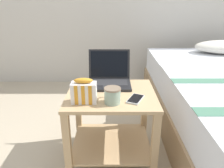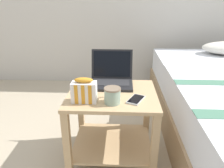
{
  "view_description": "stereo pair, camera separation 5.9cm",
  "coord_description": "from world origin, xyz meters",
  "px_view_note": "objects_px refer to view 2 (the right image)",
  "views": [
    {
      "loc": [
        0.01,
        -1.33,
        1.12
      ],
      "look_at": [
        0.0,
        -0.04,
        0.61
      ],
      "focal_mm": 35.0,
      "sensor_mm": 36.0,
      "label": 1
    },
    {
      "loc": [
        0.06,
        -1.33,
        1.12
      ],
      "look_at": [
        0.0,
        -0.04,
        0.61
      ],
      "focal_mm": 35.0,
      "sensor_mm": 36.0,
      "label": 2
    }
  ],
  "objects_px": {
    "cell_phone": "(136,99)",
    "laptop": "(111,78)",
    "snack_bag": "(84,91)",
    "mug_front_left": "(112,95)"
  },
  "relations": [
    {
      "from": "snack_bag",
      "to": "cell_phone",
      "type": "bearing_deg",
      "value": 6.49
    },
    {
      "from": "snack_bag",
      "to": "cell_phone",
      "type": "height_order",
      "value": "snack_bag"
    },
    {
      "from": "laptop",
      "to": "snack_bag",
      "type": "distance_m",
      "value": 0.34
    },
    {
      "from": "laptop",
      "to": "mug_front_left",
      "type": "distance_m",
      "value": 0.32
    },
    {
      "from": "mug_front_left",
      "to": "snack_bag",
      "type": "bearing_deg",
      "value": 177.66
    },
    {
      "from": "mug_front_left",
      "to": "snack_bag",
      "type": "xyz_separation_m",
      "value": [
        -0.17,
        0.01,
        0.02
      ]
    },
    {
      "from": "cell_phone",
      "to": "laptop",
      "type": "bearing_deg",
      "value": 121.39
    },
    {
      "from": "mug_front_left",
      "to": "cell_phone",
      "type": "xyz_separation_m",
      "value": [
        0.14,
        0.04,
        -0.05
      ]
    },
    {
      "from": "laptop",
      "to": "mug_front_left",
      "type": "xyz_separation_m",
      "value": [
        0.02,
        -0.32,
        0.01
      ]
    },
    {
      "from": "laptop",
      "to": "snack_bag",
      "type": "relative_size",
      "value": 1.99
    }
  ]
}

